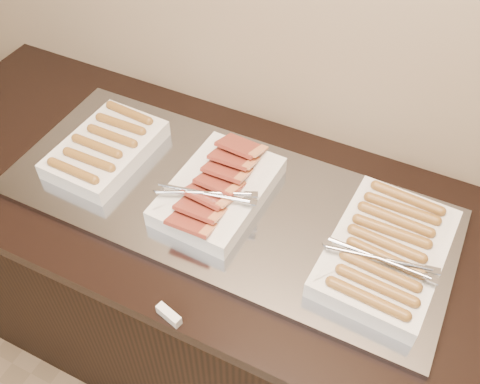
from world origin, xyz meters
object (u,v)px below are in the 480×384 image
object	(u,v)px
warming_tray	(225,202)
dish_right	(386,251)
dish_left	(106,148)
counter	(230,293)
dish_center	(218,190)

from	to	relation	value
warming_tray	dish_right	xyz separation A→B (m)	(0.43, -0.00, 0.04)
warming_tray	dish_left	xyz separation A→B (m)	(-0.38, 0.00, 0.04)
warming_tray	dish_left	distance (m)	0.38
dish_left	dish_right	bearing A→B (deg)	2.04
counter	dish_center	size ratio (longest dim) A/B	5.54
dish_left	dish_right	distance (m)	0.81
counter	dish_left	bearing A→B (deg)	180.00
counter	dish_center	xyz separation A→B (m)	(-0.03, -0.00, 0.50)
dish_center	dish_right	size ratio (longest dim) A/B	0.93
dish_right	dish_center	bearing A→B (deg)	-176.81
dish_right	counter	bearing A→B (deg)	-177.38
counter	warming_tray	world-z (taller)	warming_tray
dish_center	dish_right	distance (m)	0.45
dish_right	dish_left	bearing A→B (deg)	-177.16
counter	dish_right	distance (m)	0.66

